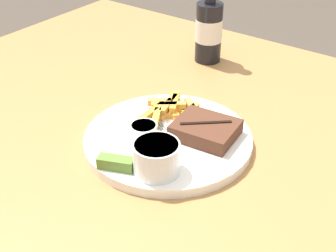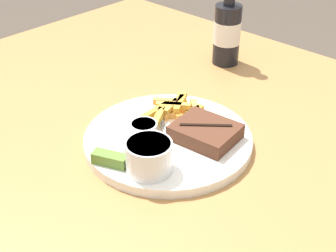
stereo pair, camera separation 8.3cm
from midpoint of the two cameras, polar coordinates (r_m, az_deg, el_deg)
dining_table at (r=0.90m, az=-2.66°, el=-6.36°), size 1.34×1.10×0.78m
dinner_plate at (r=0.85m, az=-2.81°, el=-1.74°), size 0.30×0.30×0.02m
steak_portion at (r=0.83m, az=1.77°, el=-0.52°), size 0.12×0.10×0.03m
fries_pile at (r=0.90m, az=-2.27°, el=2.10°), size 0.12×0.14×0.02m
coleslaw_cup at (r=0.74m, az=-4.63°, el=-3.78°), size 0.08×0.08×0.05m
dipping_sauce_cup at (r=0.84m, az=-5.83°, el=-0.58°), size 0.05×0.05×0.02m
pickle_spear at (r=0.77m, az=-9.46°, el=-4.57°), size 0.06×0.04×0.02m
fork_utensil at (r=0.91m, az=-4.75°, el=1.46°), size 0.12×0.08×0.00m
beer_bottle at (r=1.13m, az=2.88°, el=11.75°), size 0.06×0.06×0.23m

